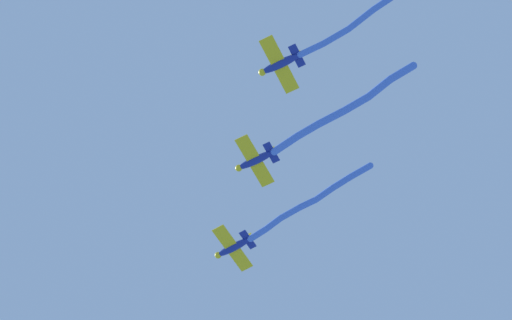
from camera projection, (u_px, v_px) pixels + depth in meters
airplane_lead at (233, 248)px, 103.25m from camera, size 5.22×6.84×1.69m
smoke_trail_lead at (309, 202)px, 101.64m from camera, size 16.30×5.27×2.78m
airplane_left_wing at (255, 160)px, 98.34m from camera, size 5.19×6.84×1.69m
smoke_trail_left_wing at (343, 110)px, 96.62m from camera, size 17.90×5.69×3.18m
airplane_right_wing at (280, 64)px, 93.42m from camera, size 5.18×6.84×1.69m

